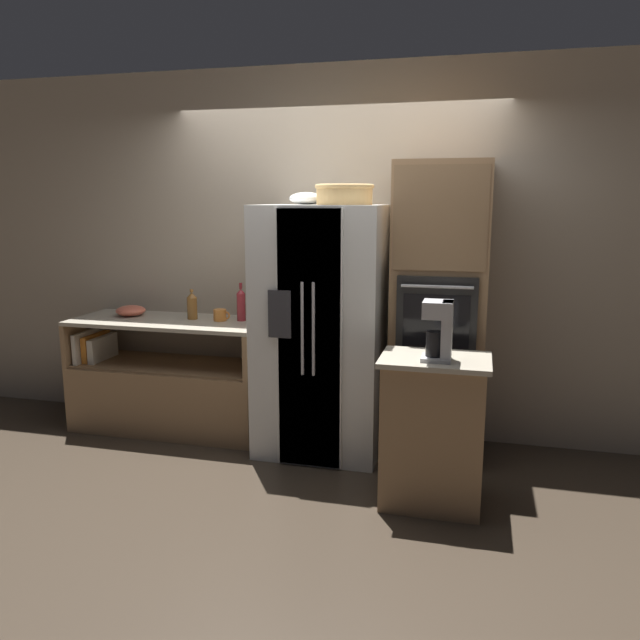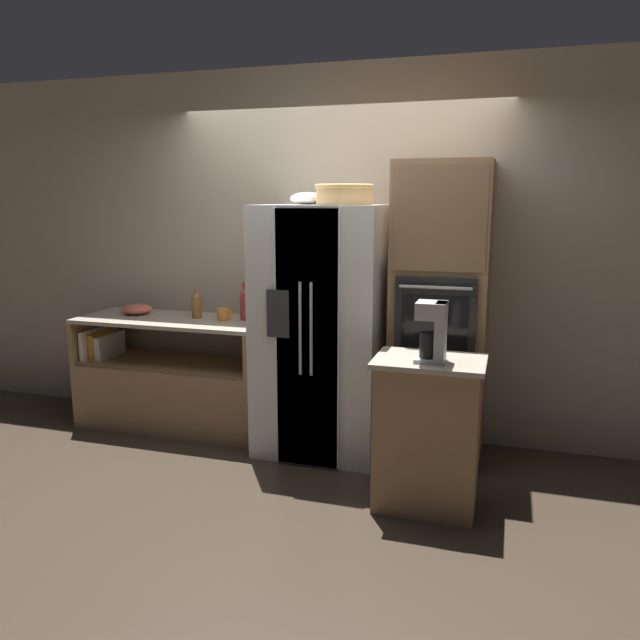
{
  "view_description": "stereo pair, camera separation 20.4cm",
  "coord_description": "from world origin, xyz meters",
  "px_view_note": "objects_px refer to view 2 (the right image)",
  "views": [
    {
      "loc": [
        1.07,
        -4.21,
        1.83
      ],
      "look_at": [
        0.0,
        -0.03,
        0.98
      ],
      "focal_mm": 35.0,
      "sensor_mm": 36.0,
      "label": 1
    },
    {
      "loc": [
        1.27,
        -4.15,
        1.83
      ],
      "look_at": [
        0.0,
        -0.03,
        0.98
      ],
      "focal_mm": 35.0,
      "sensor_mm": 36.0,
      "label": 2
    }
  ],
  "objects_px": {
    "bottle_tall": "(244,304)",
    "bottle_short": "(196,304)",
    "wall_oven": "(440,313)",
    "wicker_basket": "(344,194)",
    "mug": "(224,314)",
    "refrigerator": "(324,330)",
    "fruit_bowl": "(307,198)",
    "coffee_maker": "(434,330)",
    "mixing_bowl": "(137,309)"
  },
  "relations": [
    {
      "from": "bottle_tall",
      "to": "bottle_short",
      "type": "relative_size",
      "value": 1.25
    },
    {
      "from": "fruit_bowl",
      "to": "bottle_tall",
      "type": "xyz_separation_m",
      "value": [
        -0.58,
        0.18,
        -0.81
      ]
    },
    {
      "from": "bottle_short",
      "to": "wall_oven",
      "type": "bearing_deg",
      "value": -1.6
    },
    {
      "from": "wicker_basket",
      "to": "bottle_short",
      "type": "relative_size",
      "value": 1.69
    },
    {
      "from": "fruit_bowl",
      "to": "bottle_tall",
      "type": "relative_size",
      "value": 0.82
    },
    {
      "from": "wall_oven",
      "to": "bottle_short",
      "type": "bearing_deg",
      "value": 178.4
    },
    {
      "from": "wall_oven",
      "to": "coffee_maker",
      "type": "distance_m",
      "value": 0.85
    },
    {
      "from": "wicker_basket",
      "to": "mixing_bowl",
      "type": "relative_size",
      "value": 1.7
    },
    {
      "from": "refrigerator",
      "to": "fruit_bowl",
      "type": "relative_size",
      "value": 7.36
    },
    {
      "from": "bottle_tall",
      "to": "bottle_short",
      "type": "bearing_deg",
      "value": -175.39
    },
    {
      "from": "refrigerator",
      "to": "bottle_tall",
      "type": "distance_m",
      "value": 0.74
    },
    {
      "from": "wall_oven",
      "to": "mug",
      "type": "relative_size",
      "value": 15.4
    },
    {
      "from": "wicker_basket",
      "to": "mug",
      "type": "distance_m",
      "value": 1.4
    },
    {
      "from": "wall_oven",
      "to": "wicker_basket",
      "type": "relative_size",
      "value": 5.17
    },
    {
      "from": "refrigerator",
      "to": "coffee_maker",
      "type": "xyz_separation_m",
      "value": [
        0.88,
        -0.75,
        0.21
      ]
    },
    {
      "from": "wicker_basket",
      "to": "bottle_tall",
      "type": "relative_size",
      "value": 1.35
    },
    {
      "from": "wicker_basket",
      "to": "fruit_bowl",
      "type": "bearing_deg",
      "value": 163.93
    },
    {
      "from": "refrigerator",
      "to": "wicker_basket",
      "type": "relative_size",
      "value": 4.45
    },
    {
      "from": "mug",
      "to": "coffee_maker",
      "type": "bearing_deg",
      "value": -27.16
    },
    {
      "from": "bottle_tall",
      "to": "coffee_maker",
      "type": "xyz_separation_m",
      "value": [
        1.58,
        -0.93,
        0.08
      ]
    },
    {
      "from": "wicker_basket",
      "to": "mug",
      "type": "bearing_deg",
      "value": 167.88
    },
    {
      "from": "wall_oven",
      "to": "bottle_tall",
      "type": "relative_size",
      "value": 6.99
    },
    {
      "from": "refrigerator",
      "to": "bottle_tall",
      "type": "relative_size",
      "value": 6.02
    },
    {
      "from": "bottle_short",
      "to": "fruit_bowl",
      "type": "bearing_deg",
      "value": -8.62
    },
    {
      "from": "wall_oven",
      "to": "bottle_tall",
      "type": "bearing_deg",
      "value": 176.77
    },
    {
      "from": "wicker_basket",
      "to": "coffee_maker",
      "type": "height_order",
      "value": "wicker_basket"
    },
    {
      "from": "coffee_maker",
      "to": "mixing_bowl",
      "type": "bearing_deg",
      "value": 160.23
    },
    {
      "from": "mug",
      "to": "mixing_bowl",
      "type": "relative_size",
      "value": 0.57
    },
    {
      "from": "bottle_tall",
      "to": "mug",
      "type": "relative_size",
      "value": 2.2
    },
    {
      "from": "refrigerator",
      "to": "bottle_tall",
      "type": "bearing_deg",
      "value": 165.39
    },
    {
      "from": "wicker_basket",
      "to": "mug",
      "type": "height_order",
      "value": "wicker_basket"
    },
    {
      "from": "wall_oven",
      "to": "refrigerator",
      "type": "bearing_deg",
      "value": -173.2
    },
    {
      "from": "refrigerator",
      "to": "coffee_maker",
      "type": "bearing_deg",
      "value": -40.61
    },
    {
      "from": "wall_oven",
      "to": "mixing_bowl",
      "type": "bearing_deg",
      "value": 178.63
    },
    {
      "from": "coffee_maker",
      "to": "fruit_bowl",
      "type": "bearing_deg",
      "value": 142.94
    },
    {
      "from": "mixing_bowl",
      "to": "coffee_maker",
      "type": "bearing_deg",
      "value": -19.77
    },
    {
      "from": "bottle_short",
      "to": "coffee_maker",
      "type": "distance_m",
      "value": 2.17
    },
    {
      "from": "refrigerator",
      "to": "fruit_bowl",
      "type": "bearing_deg",
      "value": 178.91
    },
    {
      "from": "mug",
      "to": "wall_oven",
      "type": "bearing_deg",
      "value": -1.45
    },
    {
      "from": "refrigerator",
      "to": "bottle_tall",
      "type": "height_order",
      "value": "refrigerator"
    },
    {
      "from": "refrigerator",
      "to": "bottle_short",
      "type": "relative_size",
      "value": 7.52
    },
    {
      "from": "mixing_bowl",
      "to": "coffee_maker",
      "type": "relative_size",
      "value": 0.68
    },
    {
      "from": "bottle_tall",
      "to": "mixing_bowl",
      "type": "distance_m",
      "value": 0.95
    },
    {
      "from": "bottle_tall",
      "to": "wicker_basket",
      "type": "bearing_deg",
      "value": -16.89
    },
    {
      "from": "refrigerator",
      "to": "bottle_short",
      "type": "xyz_separation_m",
      "value": [
        -1.1,
        0.15,
        0.11
      ]
    },
    {
      "from": "wicker_basket",
      "to": "mixing_bowl",
      "type": "bearing_deg",
      "value": 172.56
    },
    {
      "from": "wicker_basket",
      "to": "mixing_bowl",
      "type": "distance_m",
      "value": 2.05
    },
    {
      "from": "wicker_basket",
      "to": "fruit_bowl",
      "type": "relative_size",
      "value": 1.65
    },
    {
      "from": "fruit_bowl",
      "to": "coffee_maker",
      "type": "height_order",
      "value": "fruit_bowl"
    },
    {
      "from": "bottle_short",
      "to": "coffee_maker",
      "type": "xyz_separation_m",
      "value": [
        1.98,
        -0.9,
        0.1
      ]
    }
  ]
}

